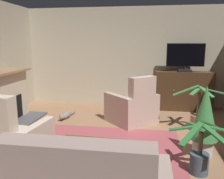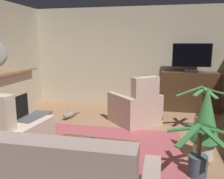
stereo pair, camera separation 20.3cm
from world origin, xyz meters
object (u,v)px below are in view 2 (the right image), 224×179
object	(u,v)px
armchair_angled_to_table	(136,108)
potted_plant_leafy_by_curtain	(198,158)
fireplace	(9,97)
folded_newspaper	(96,147)
armchair_by_fireplace	(11,141)
potted_plant_small_fern_corner	(206,119)
potted_plant_on_hearth_side	(201,118)
tv_cabinet	(189,92)
coffee_table	(94,148)
television	(192,57)
tv_remote	(93,141)
cat	(70,114)

from	to	relation	value
armchair_angled_to_table	potted_plant_leafy_by_curtain	size ratio (longest dim) A/B	1.38
fireplace	folded_newspaper	xyz separation A→B (m)	(2.54, -1.88, -0.11)
folded_newspaper	armchair_by_fireplace	size ratio (longest dim) A/B	0.27
potted_plant_small_fern_corner	potted_plant_leafy_by_curtain	distance (m)	0.70
fireplace	potted_plant_on_hearth_side	size ratio (longest dim) A/B	1.51
potted_plant_on_hearth_side	tv_cabinet	bearing A→B (deg)	93.61
coffee_table	folded_newspaper	size ratio (longest dim) A/B	3.71
coffee_table	potted_plant_leafy_by_curtain	distance (m)	1.38
potted_plant_small_fern_corner	television	bearing A→B (deg)	89.28
television	armchair_angled_to_table	world-z (taller)	television
television	tv_remote	distance (m)	3.80
fireplace	tv_cabinet	world-z (taller)	fireplace
fireplace	potted_plant_leafy_by_curtain	size ratio (longest dim) A/B	1.69
folded_newspaper	potted_plant_leafy_by_curtain	world-z (taller)	potted_plant_leafy_by_curtain
folded_newspaper	potted_plant_leafy_by_curtain	size ratio (longest dim) A/B	0.33
tv_remote	potted_plant_on_hearth_side	bearing A→B (deg)	120.84
armchair_by_fireplace	armchair_angled_to_table	size ratio (longest dim) A/B	0.89
folded_newspaper	potted_plant_leafy_by_curtain	bearing A→B (deg)	28.73
television	cat	bearing A→B (deg)	-157.63
armchair_angled_to_table	cat	distance (m)	1.58
tv_remote	folded_newspaper	xyz separation A→B (m)	(0.08, -0.17, -0.01)
television	armchair_by_fireplace	bearing A→B (deg)	-130.51
tv_remote	potted_plant_leafy_by_curtain	bearing A→B (deg)	79.95
tv_cabinet	television	world-z (taller)	television
coffee_table	tv_remote	distance (m)	0.12
coffee_table	cat	xyz separation A→B (m)	(-1.25, 2.27, -0.30)
tv_remote	armchair_angled_to_table	xyz separation A→B (m)	(0.35, 2.12, -0.11)
coffee_table	cat	distance (m)	2.61
armchair_by_fireplace	potted_plant_on_hearth_side	xyz separation A→B (m)	(2.94, 1.88, -0.06)
armchair_angled_to_table	cat	xyz separation A→B (m)	(-1.56, 0.05, -0.25)
cat	potted_plant_on_hearth_side	bearing A→B (deg)	-5.77
coffee_table	potted_plant_on_hearth_side	size ratio (longest dim) A/B	1.10
coffee_table	cat	size ratio (longest dim) A/B	1.61
tv_cabinet	folded_newspaper	bearing A→B (deg)	-112.93
tv_cabinet	potted_plant_on_hearth_side	bearing A→B (deg)	-86.39
coffee_table	armchair_by_fireplace	world-z (taller)	armchair_by_fireplace
potted_plant_leafy_by_curtain	armchair_angled_to_table	bearing A→B (deg)	118.27
armchair_by_fireplace	folded_newspaper	bearing A→B (deg)	-6.90
tv_cabinet	television	size ratio (longest dim) A/B	1.55
television	potted_plant_on_hearth_side	distance (m)	1.83
potted_plant_on_hearth_side	cat	bearing A→B (deg)	174.23
potted_plant_small_fern_corner	cat	xyz separation A→B (m)	(-2.76, 1.42, -0.53)
armchair_angled_to_table	potted_plant_leafy_by_curtain	world-z (taller)	armchair_angled_to_table
tv_remote	potted_plant_small_fern_corner	size ratio (longest dim) A/B	0.15
armchair_angled_to_table	fireplace	bearing A→B (deg)	-171.75
television	cat	distance (m)	3.30
fireplace	tv_cabinet	distance (m)	4.37
folded_newspaper	potted_plant_on_hearth_side	distance (m)	2.60
cat	potted_plant_small_fern_corner	bearing A→B (deg)	-27.13
potted_plant_small_fern_corner	potted_plant_on_hearth_side	bearing A→B (deg)	83.56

